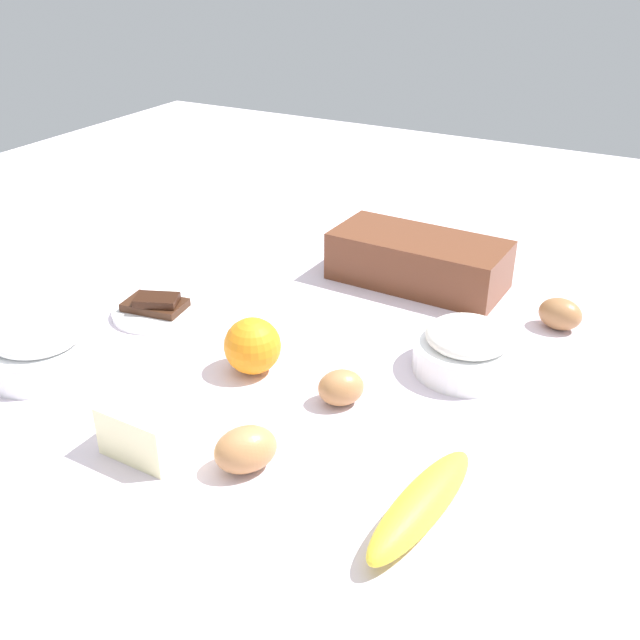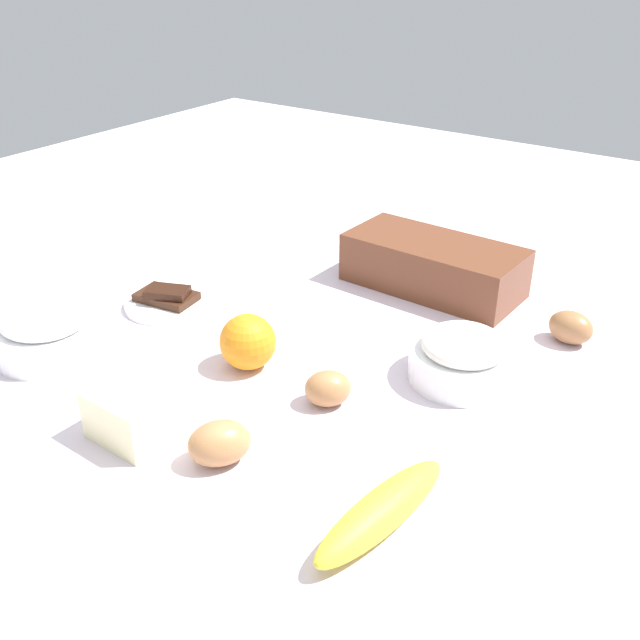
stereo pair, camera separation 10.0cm
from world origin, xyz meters
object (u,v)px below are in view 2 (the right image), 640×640
at_px(loaf_pan, 434,264).
at_px(orange_fruit, 248,342).
at_px(egg_near_butter, 571,327).
at_px(chocolate_plate, 167,300).
at_px(banana, 382,511).
at_px(egg_loose, 219,443).
at_px(flour_bowl, 463,357).
at_px(sugar_bowl, 47,330).
at_px(butter_block, 129,416).
at_px(egg_beside_bowl, 328,388).

height_order(loaf_pan, orange_fruit, loaf_pan).
relative_size(egg_near_butter, chocolate_plate, 0.48).
bearing_deg(banana, chocolate_plate, 157.25).
bearing_deg(egg_loose, egg_near_butter, 64.54).
height_order(flour_bowl, chocolate_plate, flour_bowl).
height_order(banana, egg_loose, egg_loose).
relative_size(sugar_bowl, egg_near_butter, 2.39).
relative_size(banana, egg_loose, 2.72).
xyz_separation_m(sugar_bowl, egg_loose, (0.35, -0.04, -0.01)).
height_order(orange_fruit, butter_block, orange_fruit).
bearing_deg(egg_loose, chocolate_plate, 143.89).
bearing_deg(orange_fruit, egg_loose, -59.15).
xyz_separation_m(egg_loose, chocolate_plate, (-0.32, 0.23, -0.02)).
bearing_deg(sugar_bowl, egg_loose, -6.72).
bearing_deg(butter_block, loaf_pan, 79.53).
bearing_deg(orange_fruit, egg_beside_bowl, -4.92).
xyz_separation_m(loaf_pan, egg_near_butter, (0.24, -0.05, -0.02)).
height_order(sugar_bowl, egg_near_butter, sugar_bowl).
bearing_deg(egg_beside_bowl, flour_bowl, 53.27).
bearing_deg(loaf_pan, egg_beside_bowl, -80.68).
bearing_deg(loaf_pan, banana, -65.71).
height_order(loaf_pan, sugar_bowl, loaf_pan).
bearing_deg(orange_fruit, loaf_pan, 75.82).
bearing_deg(orange_fruit, sugar_bowl, -152.71).
bearing_deg(butter_block, egg_beside_bowl, 51.34).
bearing_deg(butter_block, chocolate_plate, 128.31).
xyz_separation_m(loaf_pan, banana, (0.21, -0.51, -0.02)).
bearing_deg(egg_near_butter, flour_bowl, -115.86).
relative_size(loaf_pan, butter_block, 3.16).
bearing_deg(egg_beside_bowl, orange_fruit, 175.08).
xyz_separation_m(butter_block, egg_beside_bowl, (0.15, 0.18, -0.01)).
distance_m(egg_loose, chocolate_plate, 0.39).
bearing_deg(egg_beside_bowl, loaf_pan, 97.11).
height_order(butter_block, egg_near_butter, butter_block).
height_order(loaf_pan, egg_beside_bowl, loaf_pan).
bearing_deg(flour_bowl, sugar_bowl, -151.94).
bearing_deg(flour_bowl, egg_loose, -115.23).
height_order(banana, egg_beside_bowl, egg_beside_bowl).
distance_m(flour_bowl, chocolate_plate, 0.47).
bearing_deg(banana, egg_beside_bowl, 138.62).
bearing_deg(loaf_pan, sugar_bowl, -122.80).
bearing_deg(egg_beside_bowl, sugar_bowl, -163.11).
height_order(loaf_pan, chocolate_plate, loaf_pan).
height_order(loaf_pan, banana, loaf_pan).
xyz_separation_m(banana, chocolate_plate, (-0.51, 0.21, -0.01)).
xyz_separation_m(sugar_bowl, orange_fruit, (0.25, 0.13, 0.00)).
bearing_deg(egg_loose, sugar_bowl, 173.28).
bearing_deg(sugar_bowl, chocolate_plate, 80.06).
distance_m(egg_beside_bowl, chocolate_plate, 0.36).
distance_m(banana, chocolate_plate, 0.55).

